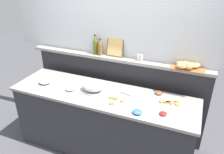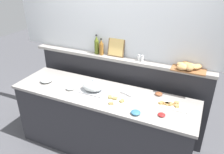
{
  "view_description": "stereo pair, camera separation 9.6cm",
  "coord_description": "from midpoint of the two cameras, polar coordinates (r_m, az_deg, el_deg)",
  "views": [
    {
      "loc": [
        1.04,
        -2.2,
        2.38
      ],
      "look_at": [
        0.1,
        0.1,
        1.13
      ],
      "focal_mm": 35.54,
      "sensor_mm": 36.0,
      "label": 1
    },
    {
      "loc": [
        1.13,
        -2.16,
        2.38
      ],
      "look_at": [
        0.1,
        0.1,
        1.13
      ],
      "focal_mm": 35.54,
      "sensor_mm": 36.0,
      "label": 2
    }
  ],
  "objects": [
    {
      "name": "bread_basket",
      "position": [
        2.83,
        19.88,
        2.52
      ],
      "size": [
        0.4,
        0.27,
        0.08
      ],
      "color": "brown",
      "rests_on": "back_ledge_unit"
    },
    {
      "name": "pepper_shaker",
      "position": [
        2.92,
        8.72,
        4.74
      ],
      "size": [
        0.03,
        0.03,
        0.09
      ],
      "color": "white",
      "rests_on": "back_ledge_unit"
    },
    {
      "name": "olive_oil_bottle",
      "position": [
        3.14,
        -3.1,
        8.15
      ],
      "size": [
        0.06,
        0.06,
        0.28
      ],
      "color": "#56661E",
      "rests_on": "back_ledge_unit"
    },
    {
      "name": "vinegar_bottle_amber",
      "position": [
        3.1,
        -1.86,
        7.57
      ],
      "size": [
        0.06,
        0.06,
        0.24
      ],
      "color": "#8E5B23",
      "rests_on": "back_ledge_unit"
    },
    {
      "name": "serving_cloche",
      "position": [
        2.85,
        -3.96,
        -2.3
      ],
      "size": [
        0.34,
        0.24,
        0.17
      ],
      "color": "#B7BABF",
      "rests_on": "buffet_counter"
    },
    {
      "name": "glass_bowl_large",
      "position": [
        2.95,
        -9.72,
        -2.81
      ],
      "size": [
        0.12,
        0.12,
        0.05
      ],
      "color": "silver",
      "rests_on": "buffet_counter"
    },
    {
      "name": "buffet_counter",
      "position": [
        3.1,
        -1.53,
        -11.52
      ],
      "size": [
        2.4,
        0.69,
        0.93
      ],
      "color": "#2D2D33",
      "rests_on": "ground_plane"
    },
    {
      "name": "back_ledge_unit",
      "position": [
        3.38,
        2.29,
        -3.9
      ],
      "size": [
        2.6,
        0.22,
        1.26
      ],
      "color": "#2D2D33",
      "rests_on": "ground_plane"
    },
    {
      "name": "framed_picture",
      "position": [
        3.04,
        1.98,
        7.66
      ],
      "size": [
        0.24,
        0.07,
        0.26
      ],
      "color": "brown",
      "rests_on": "back_ledge_unit"
    },
    {
      "name": "salt_shaker",
      "position": [
        2.93,
        7.9,
        4.88
      ],
      "size": [
        0.03,
        0.03,
        0.09
      ],
      "color": "white",
      "rests_on": "back_ledge_unit"
    },
    {
      "name": "sandwich_platter_front",
      "position": [
        2.69,
        16.0,
        -6.92
      ],
      "size": [
        0.36,
        0.18,
        0.04
      ],
      "color": "white",
      "rests_on": "buffet_counter"
    },
    {
      "name": "sandwich_platter_side",
      "position": [
        2.63,
        2.24,
        -6.61
      ],
      "size": [
        0.34,
        0.2,
        0.04
      ],
      "color": "white",
      "rests_on": "buffet_counter"
    },
    {
      "name": "condiment_bowl_dark",
      "position": [
        2.47,
        7.21,
        -9.05
      ],
      "size": [
        0.11,
        0.11,
        0.04
      ],
      "primitive_type": "ellipsoid",
      "color": "teal",
      "rests_on": "buffet_counter"
    },
    {
      "name": "napkin_stack",
      "position": [
        2.85,
        5.58,
        -3.77
      ],
      "size": [
        0.21,
        0.21,
        0.03
      ],
      "primitive_type": "cube",
      "rotation": [
        0.0,
        0.0,
        -0.29
      ],
      "color": "white",
      "rests_on": "buffet_counter"
    },
    {
      "name": "condiment_bowl_teal",
      "position": [
        2.86,
        12.89,
        -4.25
      ],
      "size": [
        0.09,
        0.09,
        0.03
      ],
      "primitive_type": "ellipsoid",
      "color": "brown",
      "rests_on": "buffet_counter"
    },
    {
      "name": "condiment_bowl_red",
      "position": [
        2.5,
        13.74,
        -9.42
      ],
      "size": [
        0.08,
        0.08,
        0.03
      ],
      "primitive_type": "ellipsoid",
      "color": "red",
      "rests_on": "buffet_counter"
    },
    {
      "name": "ground_plane",
      "position": [
        3.81,
        2.58,
        -11.92
      ],
      "size": [
        12.0,
        12.0,
        0.0
      ],
      "primitive_type": "plane",
      "color": "#4C4C51"
    },
    {
      "name": "glass_bowl_medium",
      "position": [
        3.2,
        -15.72,
        -0.79
      ],
      "size": [
        0.17,
        0.17,
        0.07
      ],
      "color": "silver",
      "rests_on": "buffet_counter"
    },
    {
      "name": "upper_wall_panel",
      "position": [
        2.96,
        2.95,
        17.93
      ],
      "size": [
        3.2,
        0.08,
        1.34
      ],
      "primitive_type": "cube",
      "color": "silver",
      "rests_on": "back_ledge_unit"
    }
  ]
}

